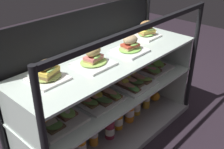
# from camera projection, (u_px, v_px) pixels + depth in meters

# --- Properties ---
(ground_plane) EXTENTS (6.00, 6.00, 0.02)m
(ground_plane) POSITION_uv_depth(u_px,v_px,m) (112.00, 137.00, 1.97)
(ground_plane) COLOR black
(ground_plane) RESTS_ON ground
(case_base_deck) EXTENTS (1.39, 0.49, 0.04)m
(case_base_deck) POSITION_uv_depth(u_px,v_px,m) (112.00, 134.00, 1.96)
(case_base_deck) COLOR #A09FA3
(case_base_deck) RESTS_ON ground
(case_frame) EXTENTS (1.39, 0.49, 0.90)m
(case_frame) POSITION_uv_depth(u_px,v_px,m) (97.00, 71.00, 1.82)
(case_frame) COLOR black
(case_frame) RESTS_ON ground
(riser_lower_tier) EXTENTS (1.32, 0.42, 0.33)m
(riser_lower_tier) POSITION_uv_depth(u_px,v_px,m) (112.00, 113.00, 1.87)
(riser_lower_tier) COLOR silver
(riser_lower_tier) RESTS_ON case_base_deck
(shelf_lower_glass) EXTENTS (1.34, 0.44, 0.01)m
(shelf_lower_glass) POSITION_uv_depth(u_px,v_px,m) (112.00, 92.00, 1.79)
(shelf_lower_glass) COLOR silver
(shelf_lower_glass) RESTS_ON riser_lower_tier
(riser_upper_tier) EXTENTS (1.32, 0.42, 0.23)m
(riser_upper_tier) POSITION_uv_depth(u_px,v_px,m) (112.00, 76.00, 1.73)
(riser_upper_tier) COLOR silver
(riser_upper_tier) RESTS_ON shelf_lower_glass
(shelf_upper_glass) EXTENTS (1.34, 0.44, 0.01)m
(shelf_upper_glass) POSITION_uv_depth(u_px,v_px,m) (112.00, 58.00, 1.67)
(shelf_upper_glass) COLOR silver
(shelf_upper_glass) RESTS_ON riser_upper_tier
(plated_roll_sandwich_near_left_corner) EXTENTS (0.18, 0.18, 0.11)m
(plated_roll_sandwich_near_left_corner) POSITION_uv_depth(u_px,v_px,m) (47.00, 73.00, 1.39)
(plated_roll_sandwich_near_left_corner) COLOR white
(plated_roll_sandwich_near_left_corner) RESTS_ON shelf_upper_glass
(plated_roll_sandwich_center) EXTENTS (0.21, 0.21, 0.12)m
(plated_roll_sandwich_center) POSITION_uv_depth(u_px,v_px,m) (94.00, 59.00, 1.54)
(plated_roll_sandwich_center) COLOR white
(plated_roll_sandwich_center) RESTS_ON shelf_upper_glass
(plated_roll_sandwich_right_of_center) EXTENTS (0.19, 0.19, 0.11)m
(plated_roll_sandwich_right_of_center) POSITION_uv_depth(u_px,v_px,m) (130.00, 46.00, 1.72)
(plated_roll_sandwich_right_of_center) COLOR white
(plated_roll_sandwich_right_of_center) RESTS_ON shelf_upper_glass
(plated_roll_sandwich_mid_right) EXTENTS (0.17, 0.17, 0.12)m
(plated_roll_sandwich_mid_right) POSITION_uv_depth(u_px,v_px,m) (147.00, 31.00, 1.97)
(plated_roll_sandwich_mid_right) COLOR white
(plated_roll_sandwich_mid_right) RESTS_ON shelf_upper_glass
(open_sandwich_tray_right_of_center) EXTENTS (0.28, 0.31, 0.07)m
(open_sandwich_tray_right_of_center) POSITION_uv_depth(u_px,v_px,m) (55.00, 117.00, 1.50)
(open_sandwich_tray_right_of_center) COLOR white
(open_sandwich_tray_right_of_center) RESTS_ON shelf_lower_glass
(open_sandwich_tray_near_left_corner) EXTENTS (0.28, 0.31, 0.06)m
(open_sandwich_tray_near_left_corner) POSITION_uv_depth(u_px,v_px,m) (96.00, 97.00, 1.68)
(open_sandwich_tray_near_left_corner) COLOR white
(open_sandwich_tray_near_left_corner) RESTS_ON shelf_lower_glass
(open_sandwich_tray_left_of_center) EXTENTS (0.28, 0.31, 0.06)m
(open_sandwich_tray_left_of_center) POSITION_uv_depth(u_px,v_px,m) (130.00, 81.00, 1.86)
(open_sandwich_tray_left_of_center) COLOR white
(open_sandwich_tray_left_of_center) RESTS_ON shelf_lower_glass
(open_sandwich_tray_near_right_corner) EXTENTS (0.28, 0.31, 0.06)m
(open_sandwich_tray_near_right_corner) POSITION_uv_depth(u_px,v_px,m) (149.00, 66.00, 2.07)
(open_sandwich_tray_near_right_corner) COLOR white
(open_sandwich_tray_near_right_corner) RESTS_ON shelf_lower_glass
(juice_bottle_front_fourth) EXTENTS (0.07, 0.07, 0.22)m
(juice_bottle_front_fourth) POSITION_uv_depth(u_px,v_px,m) (81.00, 145.00, 1.69)
(juice_bottle_front_fourth) COLOR orange
(juice_bottle_front_fourth) RESTS_ON case_base_deck
(juice_bottle_near_post) EXTENTS (0.06, 0.06, 0.23)m
(juice_bottle_near_post) POSITION_uv_depth(u_px,v_px,m) (93.00, 132.00, 1.79)
(juice_bottle_near_post) COLOR orange
(juice_bottle_near_post) RESTS_ON case_base_deck
(juice_bottle_back_center) EXTENTS (0.07, 0.07, 0.20)m
(juice_bottle_back_center) POSITION_uv_depth(u_px,v_px,m) (110.00, 129.00, 1.86)
(juice_bottle_back_center) COLOR #972B41
(juice_bottle_back_center) RESTS_ON case_base_deck
(juice_bottle_tucked_behind) EXTENTS (0.07, 0.07, 0.21)m
(juice_bottle_tucked_behind) POSITION_uv_depth(u_px,v_px,m) (118.00, 119.00, 1.94)
(juice_bottle_tucked_behind) COLOR orange
(juice_bottle_tucked_behind) RESTS_ON case_base_deck
(juice_bottle_front_middle) EXTENTS (0.07, 0.07, 0.23)m
(juice_bottle_front_middle) POSITION_uv_depth(u_px,v_px,m) (129.00, 110.00, 2.01)
(juice_bottle_front_middle) COLOR orange
(juice_bottle_front_middle) RESTS_ON case_base_deck
(juice_bottle_back_left) EXTENTS (0.07, 0.07, 0.21)m
(juice_bottle_back_left) POSITION_uv_depth(u_px,v_px,m) (136.00, 105.00, 2.10)
(juice_bottle_back_left) COLOR gold
(juice_bottle_back_left) RESTS_ON case_base_deck
(juice_bottle_front_second) EXTENTS (0.06, 0.06, 0.24)m
(juice_bottle_front_second) POSITION_uv_depth(u_px,v_px,m) (146.00, 97.00, 2.17)
(juice_bottle_front_second) COLOR gold
(juice_bottle_front_second) RESTS_ON case_base_deck
(orange_fruit_beside_bottles) EXTENTS (0.08, 0.08, 0.08)m
(orange_fruit_beside_bottles) POSITION_uv_depth(u_px,v_px,m) (142.00, 96.00, 2.30)
(orange_fruit_beside_bottles) COLOR orange
(orange_fruit_beside_bottles) RESTS_ON case_base_deck
(orange_fruit_near_left_post) EXTENTS (0.08, 0.08, 0.08)m
(orange_fruit_near_left_post) POSITION_uv_depth(u_px,v_px,m) (155.00, 96.00, 2.29)
(orange_fruit_near_left_post) COLOR orange
(orange_fruit_near_left_post) RESTS_ON case_base_deck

